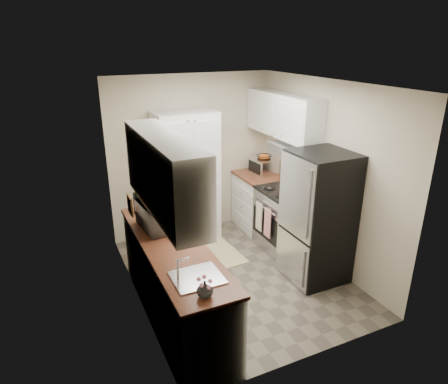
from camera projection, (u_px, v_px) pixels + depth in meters
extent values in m
plane|color=#665B4C|center=(237.00, 276.00, 5.34)|extent=(3.20, 3.20, 0.00)
cube|color=beige|center=(192.00, 156.00, 6.24)|extent=(2.60, 0.04, 2.50)
cube|color=beige|center=(319.00, 246.00, 3.53)|extent=(2.60, 0.04, 2.50)
cube|color=beige|center=(132.00, 206.00, 4.38)|extent=(0.04, 3.20, 2.50)
cube|color=beige|center=(324.00, 174.00, 5.40)|extent=(0.04, 3.20, 2.50)
cube|color=white|center=(239.00, 83.00, 4.44)|extent=(2.60, 3.20, 0.04)
cube|color=white|center=(164.00, 173.00, 3.60)|extent=(0.33, 1.60, 0.70)
cube|color=white|center=(283.00, 118.00, 5.79)|extent=(0.33, 1.55, 0.58)
cube|color=#99999E|center=(294.00, 150.00, 5.54)|extent=(0.45, 0.76, 0.13)
cube|color=#B7B7BC|center=(197.00, 278.00, 3.64)|extent=(0.45, 0.40, 0.02)
cube|color=brown|center=(130.00, 205.00, 4.58)|extent=(0.02, 0.22, 0.22)
cube|color=white|center=(187.00, 178.00, 6.01)|extent=(0.90, 0.55, 2.00)
cube|color=white|center=(175.00, 282.00, 4.43)|extent=(0.60, 2.30, 0.88)
cube|color=brown|center=(173.00, 246.00, 4.26)|extent=(0.63, 2.33, 0.04)
cube|color=white|center=(258.00, 203.00, 6.57)|extent=(0.60, 0.80, 0.88)
cube|color=brown|center=(259.00, 176.00, 6.41)|extent=(0.63, 0.83, 0.04)
cube|color=#B7B7BC|center=(284.00, 221.00, 5.88)|extent=(0.64, 0.76, 0.90)
cube|color=black|center=(286.00, 192.00, 5.72)|extent=(0.66, 0.78, 0.03)
cube|color=black|center=(303.00, 182.00, 5.79)|extent=(0.06, 0.76, 0.22)
cube|color=pink|center=(267.00, 223.00, 5.59)|extent=(0.01, 0.16, 0.42)
cube|color=beige|center=(259.00, 217.00, 5.79)|extent=(0.01, 0.16, 0.42)
cube|color=#B7B7BC|center=(318.00, 217.00, 5.05)|extent=(0.70, 0.72, 1.70)
imported|color=silver|center=(158.00, 216.00, 4.56)|extent=(0.42, 0.58, 0.30)
cylinder|color=black|center=(137.00, 201.00, 4.94)|extent=(0.09, 0.09, 0.34)
imported|color=beige|center=(205.00, 289.00, 3.36)|extent=(0.19, 0.19, 0.15)
cube|color=#529942|center=(151.00, 197.00, 5.14)|extent=(0.06, 0.22, 0.27)
cube|color=silver|center=(263.00, 166.00, 6.44)|extent=(0.36, 0.44, 0.24)
cube|color=#CDBF83|center=(217.00, 253.00, 5.90)|extent=(0.62, 0.94, 0.01)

